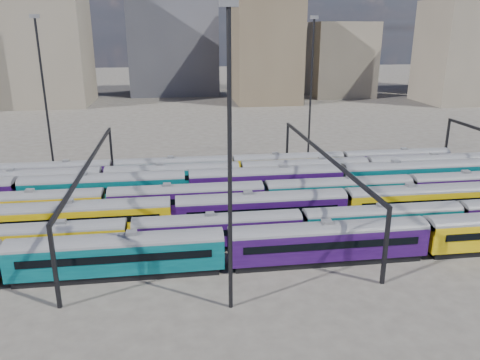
{
  "coord_description": "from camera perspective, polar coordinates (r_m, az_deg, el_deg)",
  "views": [
    {
      "loc": [
        -9.12,
        -57.7,
        23.55
      ],
      "look_at": [
        -0.45,
        4.82,
        3.0
      ],
      "focal_mm": 35.0,
      "sensor_mm": 36.0,
      "label": 1
    }
  ],
  "objects": [
    {
      "name": "gantry_1",
      "position": [
        61.06,
        -17.84,
        1.21
      ],
      "size": [
        0.35,
        40.35,
        8.03
      ],
      "color": "black",
      "rests_on": "ground"
    },
    {
      "name": "rake_3",
      "position": [
        62.07,
        -16.05,
        -2.38
      ],
      "size": [
        122.91,
        3.0,
        5.05
      ],
      "color": "black",
      "rests_on": "ground"
    },
    {
      "name": "rake_4",
      "position": [
        67.18,
        3.18,
        0.11
      ],
      "size": [
        112.27,
        3.29,
        5.55
      ],
      "color": "black",
      "rests_on": "ground"
    },
    {
      "name": "mast_2",
      "position": [
        37.19,
        -1.26,
        3.1
      ],
      "size": [
        1.4,
        0.5,
        25.6
      ],
      "color": "black",
      "rests_on": "ground"
    },
    {
      "name": "rake_2",
      "position": [
        60.32,
        12.72,
        -2.58
      ],
      "size": [
        128.35,
        3.13,
        5.28
      ],
      "color": "black",
      "rests_on": "ground"
    },
    {
      "name": "rake_0",
      "position": [
        47.7,
        -1.73,
        -7.81
      ],
      "size": [
        128.06,
        3.12,
        5.26
      ],
      "color": "black",
      "rests_on": "ground"
    },
    {
      "name": "rake_5",
      "position": [
        71.48,
        -0.01,
        1.01
      ],
      "size": [
        121.47,
        2.96,
        4.99
      ],
      "color": "black",
      "rests_on": "ground"
    },
    {
      "name": "mast_1",
      "position": [
        82.95,
        -22.78,
        10.03
      ],
      "size": [
        1.4,
        0.5,
        25.6
      ],
      "color": "black",
      "rests_on": "ground"
    },
    {
      "name": "gantry_2",
      "position": [
        63.06,
        10.07,
        2.34
      ],
      "size": [
        0.35,
        40.35,
        8.03
      ],
      "color": "black",
      "rests_on": "ground"
    },
    {
      "name": "rake_1",
      "position": [
        52.44,
        -13.34,
        -6.18
      ],
      "size": [
        115.08,
        2.81,
        4.72
      ],
      "color": "black",
      "rests_on": "ground"
    },
    {
      "name": "ground",
      "position": [
        62.99,
        1.01,
        -3.92
      ],
      "size": [
        500.0,
        500.0,
        0.0
      ],
      "primitive_type": "plane",
      "color": "#433E39",
      "rests_on": "ground"
    },
    {
      "name": "rake_6",
      "position": [
        75.71,
        -8.13,
        1.65
      ],
      "size": [
        93.76,
        2.75,
        4.61
      ],
      "color": "black",
      "rests_on": "ground"
    },
    {
      "name": "mast_3",
      "position": [
        85.73,
        8.67,
        11.42
      ],
      "size": [
        1.4,
        0.5,
        25.6
      ],
      "color": "black",
      "rests_on": "ground"
    }
  ]
}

